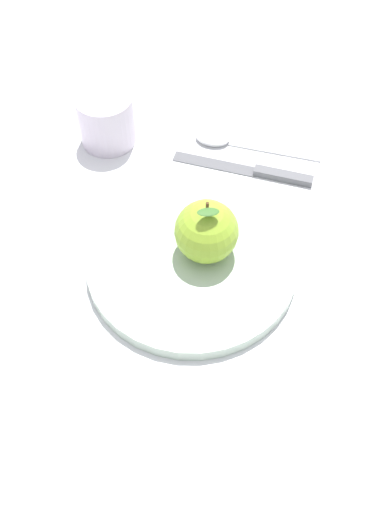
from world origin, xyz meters
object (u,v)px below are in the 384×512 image
Objects in this scene: dinner_plate at (192,261)px; knife at (255,171)px; apple at (206,231)px; spoon at (227,140)px; cup at (106,117)px.

dinner_plate is 1.34× the size of knife.
spoon is at bearing 166.43° from apple.
apple is 0.21m from spoon.
dinner_plate is at bearing -65.77° from apple.
spoon is at bearing 83.06° from cup.
apple is at bearing 114.23° from dinner_plate.
apple reaches higher than cup.
dinner_plate is 1.43× the size of spoon.
apple is 0.49× the size of spoon.
dinner_plate is at bearing 23.71° from cup.
apple is 0.25m from cup.
dinner_plate is at bearing -33.54° from knife.
apple is at bearing -29.98° from knife.
apple reaches higher than dinner_plate.
apple reaches higher than knife.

